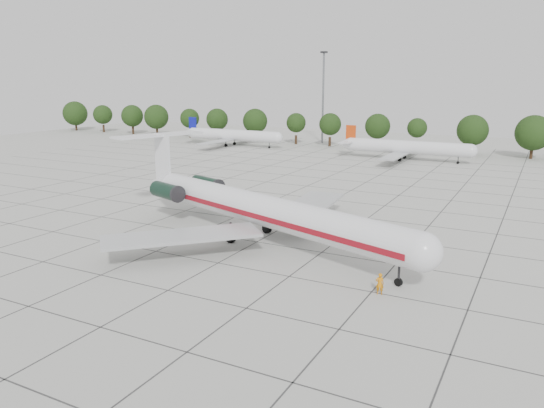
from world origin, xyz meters
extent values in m
plane|color=#BBBBB3|center=(0.00, 0.00, 0.00)|extent=(260.00, 260.00, 0.00)
cube|color=#383838|center=(0.00, 15.00, 0.01)|extent=(170.00, 170.00, 0.02)
cylinder|color=silver|center=(1.43, 0.06, 3.77)|extent=(37.79, 16.00, 3.55)
sphere|color=silver|center=(19.75, -6.26, 3.77)|extent=(3.55, 3.55, 3.55)
cone|color=silver|center=(-19.42, 7.25, 3.77)|extent=(6.25, 5.11, 3.55)
cube|color=maroon|center=(2.02, 1.76, 3.50)|extent=(35.63, 12.35, 0.59)
cube|color=maroon|center=(0.85, -1.64, 3.50)|extent=(35.63, 12.35, 0.59)
cube|color=#B7BABC|center=(2.05, 10.09, 2.31)|extent=(6.60, 16.57, 0.32)
cube|color=#B7BABC|center=(-4.27, -8.22, 2.31)|extent=(14.78, 15.05, 0.32)
cube|color=black|center=(-12.53, 7.44, 4.09)|extent=(2.69, 2.10, 0.27)
cylinder|color=black|center=(-12.28, 8.15, 4.09)|extent=(5.55, 3.62, 2.04)
cube|color=black|center=(-14.11, 2.86, 4.09)|extent=(2.69, 2.10, 0.27)
cylinder|color=black|center=(-14.36, 2.15, 4.09)|extent=(5.55, 3.62, 2.04)
cube|color=silver|center=(-18.92, 7.08, 7.53)|extent=(3.35, 1.41, 6.46)
cube|color=silver|center=(-19.63, 7.33, 10.55)|extent=(7.27, 13.26, 0.24)
cylinder|color=black|center=(17.71, -5.56, 1.02)|extent=(0.27, 0.27, 2.04)
cylinder|color=black|center=(17.71, -5.56, 0.38)|extent=(0.81, 0.53, 0.75)
cylinder|color=black|center=(-0.71, 3.76, 1.40)|extent=(0.33, 0.33, 1.94)
cylinder|color=black|center=(-0.71, 3.76, 0.54)|extent=(1.23, 0.96, 1.08)
cylinder|color=black|center=(-2.53, -1.54, 1.40)|extent=(0.33, 0.33, 1.94)
cylinder|color=black|center=(-2.53, -1.54, 0.54)|extent=(1.23, 0.96, 1.08)
imported|color=orange|center=(16.74, -8.16, 0.97)|extent=(0.82, 0.67, 1.94)
cylinder|color=silver|center=(-48.58, 73.32, 3.00)|extent=(27.20, 3.00, 3.00)
cube|color=#B7BABC|center=(-49.58, 73.32, 1.80)|extent=(3.50, 27.20, 0.25)
cube|color=#0A0E8D|center=(-62.02, 73.32, 5.60)|extent=(2.40, 0.25, 3.60)
cylinder|color=black|center=(-49.58, 75.52, 0.40)|extent=(0.80, 0.45, 0.80)
cylinder|color=black|center=(-49.58, 71.12, 0.40)|extent=(0.80, 0.45, 0.80)
cylinder|color=silver|center=(-0.03, 69.43, 3.00)|extent=(27.20, 3.00, 3.00)
cube|color=#B7BABC|center=(-1.03, 69.43, 1.80)|extent=(3.50, 27.20, 0.25)
cube|color=#C2370B|center=(-13.47, 69.43, 5.60)|extent=(2.40, 0.25, 3.60)
cylinder|color=black|center=(-1.03, 71.63, 0.40)|extent=(0.80, 0.45, 0.80)
cylinder|color=black|center=(-1.03, 67.23, 0.40)|extent=(0.80, 0.45, 0.80)
cylinder|color=#332114|center=(-121.40, 85.00, 1.25)|extent=(0.70, 0.70, 2.50)
sphere|color=black|center=(-121.40, 85.00, 6.00)|extent=(8.44, 8.44, 8.44)
cylinder|color=#332114|center=(-108.21, 85.00, 1.25)|extent=(0.70, 0.70, 2.50)
sphere|color=black|center=(-108.21, 85.00, 6.00)|extent=(6.44, 6.44, 6.44)
cylinder|color=#332114|center=(-95.02, 85.00, 1.25)|extent=(0.70, 0.70, 2.50)
sphere|color=black|center=(-95.02, 85.00, 6.00)|extent=(7.14, 7.14, 7.14)
cylinder|color=#332114|center=(-84.83, 85.00, 1.25)|extent=(0.70, 0.70, 2.50)
sphere|color=black|center=(-84.83, 85.00, 6.00)|extent=(7.79, 7.79, 7.79)
cylinder|color=#332114|center=(-71.64, 85.00, 1.25)|extent=(0.70, 0.70, 2.50)
sphere|color=black|center=(-71.64, 85.00, 6.00)|extent=(5.94, 5.94, 5.94)
cylinder|color=#332114|center=(-61.45, 85.00, 1.25)|extent=(0.70, 0.70, 2.50)
sphere|color=black|center=(-61.45, 85.00, 6.00)|extent=(6.57, 6.57, 6.57)
cylinder|color=#332114|center=(-48.26, 85.00, 1.25)|extent=(0.70, 0.70, 2.50)
sphere|color=black|center=(-48.26, 85.00, 6.00)|extent=(7.15, 7.15, 7.15)
cylinder|color=#332114|center=(-35.07, 85.00, 1.25)|extent=(0.70, 0.70, 2.50)
sphere|color=black|center=(-35.07, 85.00, 6.00)|extent=(5.43, 5.43, 5.43)
cylinder|color=#332114|center=(-24.88, 85.00, 1.25)|extent=(0.70, 0.70, 2.50)
sphere|color=black|center=(-24.88, 85.00, 6.00)|extent=(5.99, 5.99, 5.99)
cylinder|color=#332114|center=(-11.69, 85.00, 1.25)|extent=(0.70, 0.70, 2.50)
sphere|color=black|center=(-11.69, 85.00, 6.00)|extent=(6.50, 6.50, 6.50)
cylinder|color=#332114|center=(-1.50, 85.00, 1.25)|extent=(0.70, 0.70, 2.50)
sphere|color=black|center=(-1.50, 85.00, 6.00)|extent=(4.93, 4.93, 4.93)
cylinder|color=#332114|center=(11.69, 85.00, 1.25)|extent=(0.70, 0.70, 2.50)
sphere|color=black|center=(11.69, 85.00, 6.00)|extent=(7.40, 7.40, 7.40)
cylinder|color=#332114|center=(24.88, 85.00, 1.25)|extent=(0.70, 0.70, 2.50)
sphere|color=black|center=(24.88, 85.00, 6.00)|extent=(8.08, 8.08, 8.08)
cylinder|color=slate|center=(-30.00, 92.00, 12.50)|extent=(0.56, 0.56, 25.00)
cube|color=black|center=(-30.00, 92.00, 25.20)|extent=(1.60, 1.60, 0.50)
camera|label=1|loc=(28.40, -50.33, 18.23)|focal=35.00mm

